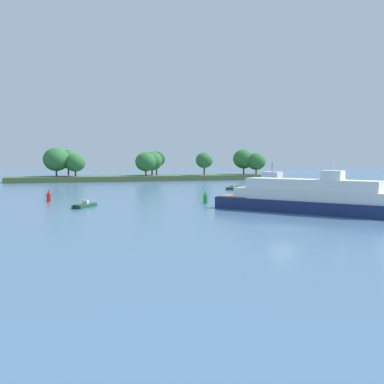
# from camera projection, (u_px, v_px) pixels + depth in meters

# --- Properties ---
(ground_plane) EXTENTS (400.00, 400.00, 0.00)m
(ground_plane) POSITION_uv_depth(u_px,v_px,m) (283.00, 228.00, 45.97)
(ground_plane) COLOR #476B8E
(treeline_island) EXTENTS (75.40, 11.48, 9.14)m
(treeline_island) POSITION_uv_depth(u_px,v_px,m) (148.00, 168.00, 135.61)
(treeline_island) COLOR #4C6038
(treeline_island) RESTS_ON ground
(white_riverboat) EXTENTS (18.45, 21.34, 6.60)m
(white_riverboat) POSITION_uv_depth(u_px,v_px,m) (308.00, 198.00, 58.55)
(white_riverboat) COLOR navy
(white_riverboat) RESTS_ON ground
(small_motorboat) EXTENTS (3.55, 4.22, 0.96)m
(small_motorboat) POSITION_uv_depth(u_px,v_px,m) (85.00, 205.00, 64.72)
(small_motorboat) COLOR #19472D
(small_motorboat) RESTS_ON ground
(fishing_skiff) EXTENTS (4.28, 5.27, 1.04)m
(fishing_skiff) POSITION_uv_depth(u_px,v_px,m) (233.00, 188.00, 99.96)
(fishing_skiff) COLOR #19472D
(fishing_skiff) RESTS_ON ground
(cargo_barge) EXTENTS (29.24, 33.06, 5.79)m
(cargo_barge) POSITION_uv_depth(u_px,v_px,m) (364.00, 192.00, 80.46)
(cargo_barge) COLOR navy
(cargo_barge) RESTS_ON ground
(channel_buoy_red) EXTENTS (0.70, 0.70, 1.90)m
(channel_buoy_red) POSITION_uv_depth(u_px,v_px,m) (49.00, 196.00, 72.59)
(channel_buoy_red) COLOR red
(channel_buoy_red) RESTS_ON ground
(channel_buoy_green) EXTENTS (0.70, 0.70, 1.90)m
(channel_buoy_green) POSITION_uv_depth(u_px,v_px,m) (206.00, 198.00, 70.30)
(channel_buoy_green) COLOR green
(channel_buoy_green) RESTS_ON ground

